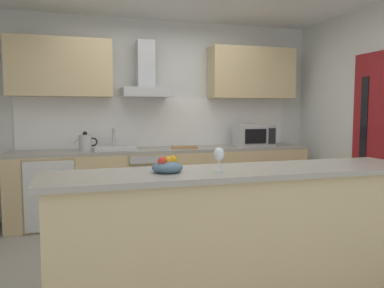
{
  "coord_description": "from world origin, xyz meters",
  "views": [
    {
      "loc": [
        -1.07,
        -3.36,
        1.4
      ],
      "look_at": [
        0.02,
        0.32,
        1.05
      ],
      "focal_mm": 35.43,
      "sensor_mm": 36.0,
      "label": 1
    }
  ],
  "objects_px": {
    "oven": "(149,183)",
    "range_hood": "(146,79)",
    "refrigerator": "(51,191)",
    "fruit_bowl": "(167,166)",
    "chopping_board": "(184,147)",
    "kettle": "(85,142)",
    "sink": "(115,148)",
    "microwave": "(254,135)",
    "wine_glass": "(219,155)"
  },
  "relations": [
    {
      "from": "refrigerator",
      "to": "chopping_board",
      "type": "distance_m",
      "value": 1.72
    },
    {
      "from": "range_hood",
      "to": "wine_glass",
      "type": "relative_size",
      "value": 4.05
    },
    {
      "from": "microwave",
      "to": "kettle",
      "type": "relative_size",
      "value": 1.73
    },
    {
      "from": "range_hood",
      "to": "microwave",
      "type": "bearing_deg",
      "value": -6.17
    },
    {
      "from": "sink",
      "to": "fruit_bowl",
      "type": "xyz_separation_m",
      "value": [
        0.18,
        -2.17,
        0.07
      ]
    },
    {
      "from": "sink",
      "to": "kettle",
      "type": "bearing_deg",
      "value": -172.7
    },
    {
      "from": "range_hood",
      "to": "chopping_board",
      "type": "height_order",
      "value": "range_hood"
    },
    {
      "from": "range_hood",
      "to": "fruit_bowl",
      "type": "relative_size",
      "value": 3.27
    },
    {
      "from": "fruit_bowl",
      "to": "wine_glass",
      "type": "bearing_deg",
      "value": -16.63
    },
    {
      "from": "oven",
      "to": "fruit_bowl",
      "type": "bearing_deg",
      "value": -96.43
    },
    {
      "from": "kettle",
      "to": "fruit_bowl",
      "type": "relative_size",
      "value": 1.31
    },
    {
      "from": "microwave",
      "to": "chopping_board",
      "type": "height_order",
      "value": "microwave"
    },
    {
      "from": "refrigerator",
      "to": "fruit_bowl",
      "type": "relative_size",
      "value": 3.86
    },
    {
      "from": "sink",
      "to": "range_hood",
      "type": "distance_m",
      "value": 0.96
    },
    {
      "from": "oven",
      "to": "kettle",
      "type": "xyz_separation_m",
      "value": [
        -0.77,
        -0.03,
        0.55
      ]
    },
    {
      "from": "microwave",
      "to": "wine_glass",
      "type": "bearing_deg",
      "value": -121.12
    },
    {
      "from": "refrigerator",
      "to": "kettle",
      "type": "height_order",
      "value": "kettle"
    },
    {
      "from": "oven",
      "to": "kettle",
      "type": "bearing_deg",
      "value": -177.5
    },
    {
      "from": "microwave",
      "to": "wine_glass",
      "type": "distance_m",
      "value": 2.61
    },
    {
      "from": "microwave",
      "to": "kettle",
      "type": "distance_m",
      "value": 2.23
    },
    {
      "from": "wine_glass",
      "to": "fruit_bowl",
      "type": "relative_size",
      "value": 0.81
    },
    {
      "from": "sink",
      "to": "kettle",
      "type": "relative_size",
      "value": 1.73
    },
    {
      "from": "microwave",
      "to": "sink",
      "type": "xyz_separation_m",
      "value": [
        -1.88,
        0.04,
        -0.12
      ]
    },
    {
      "from": "microwave",
      "to": "refrigerator",
      "type": "bearing_deg",
      "value": 179.45
    },
    {
      "from": "microwave",
      "to": "sink",
      "type": "relative_size",
      "value": 1.0
    },
    {
      "from": "oven",
      "to": "chopping_board",
      "type": "height_order",
      "value": "chopping_board"
    },
    {
      "from": "kettle",
      "to": "fruit_bowl",
      "type": "height_order",
      "value": "kettle"
    },
    {
      "from": "refrigerator",
      "to": "fruit_bowl",
      "type": "height_order",
      "value": "fruit_bowl"
    },
    {
      "from": "kettle",
      "to": "refrigerator",
      "type": "bearing_deg",
      "value": 175.62
    },
    {
      "from": "sink",
      "to": "fruit_bowl",
      "type": "bearing_deg",
      "value": -85.3
    },
    {
      "from": "oven",
      "to": "kettle",
      "type": "height_order",
      "value": "kettle"
    },
    {
      "from": "range_hood",
      "to": "sink",
      "type": "bearing_deg",
      "value": -164.31
    },
    {
      "from": "kettle",
      "to": "fruit_bowl",
      "type": "bearing_deg",
      "value": -76.08
    },
    {
      "from": "kettle",
      "to": "chopping_board",
      "type": "relative_size",
      "value": 0.85
    },
    {
      "from": "fruit_bowl",
      "to": "chopping_board",
      "type": "relative_size",
      "value": 0.65
    },
    {
      "from": "sink",
      "to": "wine_glass",
      "type": "bearing_deg",
      "value": -76.95
    },
    {
      "from": "fruit_bowl",
      "to": "chopping_board",
      "type": "distance_m",
      "value": 2.26
    },
    {
      "from": "wine_glass",
      "to": "kettle",
      "type": "bearing_deg",
      "value": 111.44
    },
    {
      "from": "sink",
      "to": "fruit_bowl",
      "type": "height_order",
      "value": "sink"
    },
    {
      "from": "refrigerator",
      "to": "oven",
      "type": "bearing_deg",
      "value": 0.13
    },
    {
      "from": "refrigerator",
      "to": "fruit_bowl",
      "type": "distance_m",
      "value": 2.42
    },
    {
      "from": "oven",
      "to": "sink",
      "type": "height_order",
      "value": "sink"
    },
    {
      "from": "oven",
      "to": "range_hood",
      "type": "relative_size",
      "value": 1.11
    },
    {
      "from": "microwave",
      "to": "fruit_bowl",
      "type": "distance_m",
      "value": 2.73
    },
    {
      "from": "microwave",
      "to": "wine_glass",
      "type": "xyz_separation_m",
      "value": [
        -1.35,
        -2.24,
        0.03
      ]
    },
    {
      "from": "sink",
      "to": "wine_glass",
      "type": "distance_m",
      "value": 2.34
    },
    {
      "from": "kettle",
      "to": "chopping_board",
      "type": "distance_m",
      "value": 1.24
    },
    {
      "from": "kettle",
      "to": "microwave",
      "type": "bearing_deg",
      "value": 0.15
    },
    {
      "from": "refrigerator",
      "to": "range_hood",
      "type": "relative_size",
      "value": 1.18
    },
    {
      "from": "kettle",
      "to": "wine_glass",
      "type": "relative_size",
      "value": 1.62
    }
  ]
}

